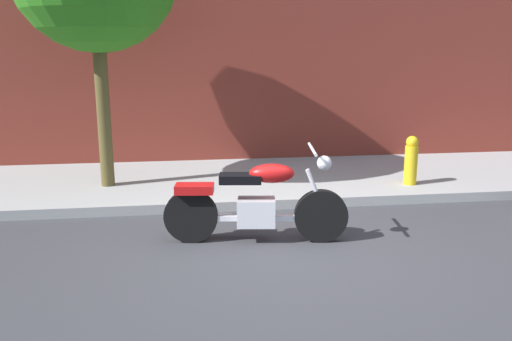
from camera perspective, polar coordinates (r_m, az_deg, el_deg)
The scene contains 4 objects.
ground_plane at distance 5.93m, azimuth 3.57°, elevation -8.94°, with size 60.00×60.00×0.00m, color #38383D.
sidewalk at distance 8.79m, azimuth -0.36°, elevation -1.09°, with size 24.45×2.88×0.14m, color #9D9D9D.
motorcycle at distance 6.12m, azimuth -0.02°, elevation -3.56°, with size 2.14×0.72×1.12m.
fire_hydrant at distance 8.55m, azimuth 16.38°, elevation 0.63°, with size 0.20×0.20×0.91m.
Camera 1 is at (-1.12, -5.39, 2.22)m, focal length 37.03 mm.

